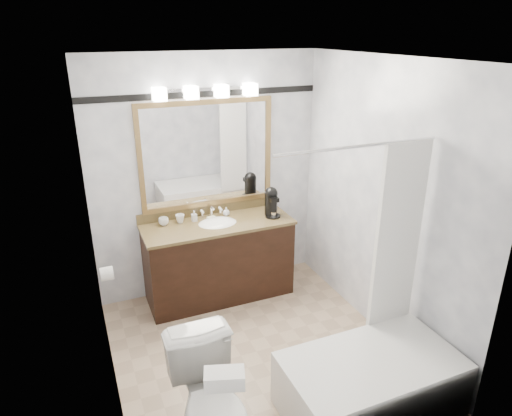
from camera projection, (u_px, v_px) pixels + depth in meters
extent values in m
cube|color=tan|center=(256.00, 352.00, 4.08)|extent=(2.40, 2.60, 0.01)
cube|color=white|center=(257.00, 58.00, 3.16)|extent=(2.40, 2.60, 0.01)
cube|color=white|center=(207.00, 177.00, 4.74)|extent=(2.40, 0.01, 2.50)
cube|color=white|center=(349.00, 311.00, 2.50)|extent=(2.40, 0.01, 2.50)
cube|color=white|center=(98.00, 251.00, 3.18)|extent=(0.01, 2.60, 2.50)
cube|color=white|center=(381.00, 202.00, 4.05)|extent=(0.01, 2.60, 2.50)
cube|color=black|center=(219.00, 261.00, 4.80)|extent=(1.50, 0.55, 0.82)
cube|color=olive|center=(218.00, 224.00, 4.64)|extent=(1.53, 0.58, 0.03)
cube|color=olive|center=(209.00, 209.00, 4.85)|extent=(1.53, 0.03, 0.10)
ellipsoid|color=white|center=(218.00, 226.00, 4.65)|extent=(0.44, 0.34, 0.14)
cube|color=olive|center=(205.00, 102.00, 4.43)|extent=(1.40, 0.04, 0.05)
cube|color=olive|center=(209.00, 203.00, 4.81)|extent=(1.40, 0.04, 0.05)
cube|color=olive|center=(140.00, 162.00, 4.38)|extent=(0.05, 0.04, 1.00)
cube|color=olive|center=(268.00, 148.00, 4.87)|extent=(0.05, 0.04, 1.00)
cube|color=white|center=(207.00, 154.00, 4.63)|extent=(1.30, 0.01, 1.00)
cube|color=silver|center=(205.00, 89.00, 4.37)|extent=(0.90, 0.05, 0.03)
cube|color=white|center=(159.00, 94.00, 4.17)|extent=(0.12, 0.12, 0.12)
cube|color=white|center=(191.00, 93.00, 4.28)|extent=(0.12, 0.12, 0.12)
cube|color=white|center=(221.00, 91.00, 4.39)|extent=(0.12, 0.12, 0.12)
cube|color=white|center=(250.00, 89.00, 4.50)|extent=(0.12, 0.12, 0.12)
cube|color=black|center=(204.00, 94.00, 4.41)|extent=(2.40, 0.01, 0.06)
cube|color=white|center=(370.00, 384.00, 3.40)|extent=(1.30, 0.72, 0.45)
cylinder|color=silver|center=(359.00, 146.00, 3.09)|extent=(1.30, 0.02, 0.02)
cube|color=white|center=(397.00, 240.00, 3.52)|extent=(0.40, 0.04, 1.55)
cylinder|color=white|center=(107.00, 274.00, 3.98)|extent=(0.11, 0.12, 0.12)
imported|color=white|center=(213.00, 408.00, 2.95)|extent=(0.46, 0.80, 0.82)
cube|color=white|center=(224.00, 379.00, 2.56)|extent=(0.26, 0.19, 0.09)
cylinder|color=black|center=(273.00, 216.00, 4.78)|extent=(0.16, 0.16, 0.02)
cylinder|color=black|center=(271.00, 204.00, 4.78)|extent=(0.13, 0.13, 0.23)
sphere|color=black|center=(271.00, 194.00, 4.74)|extent=(0.14, 0.14, 0.14)
cube|color=black|center=(274.00, 199.00, 4.69)|extent=(0.09, 0.09, 0.04)
cylinder|color=silver|center=(274.00, 214.00, 4.76)|extent=(0.05, 0.05, 0.05)
imported|color=white|center=(164.00, 221.00, 4.57)|extent=(0.13, 0.13, 0.08)
imported|color=white|center=(180.00, 219.00, 4.63)|extent=(0.09, 0.09, 0.08)
imported|color=white|center=(194.00, 216.00, 4.66)|extent=(0.05, 0.05, 0.11)
imported|color=white|center=(226.00, 211.00, 4.80)|extent=(0.09, 0.09, 0.09)
cube|color=beige|center=(211.00, 218.00, 4.72)|extent=(0.10, 0.08, 0.03)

